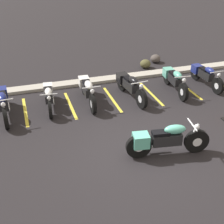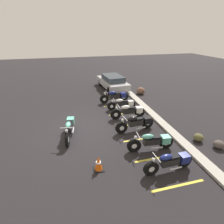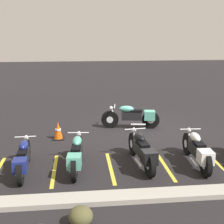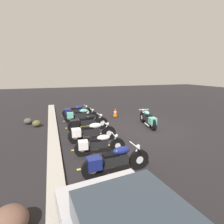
{
  "view_description": "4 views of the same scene",
  "coord_description": "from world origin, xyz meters",
  "views": [
    {
      "loc": [
        -2.97,
        -6.42,
        5.04
      ],
      "look_at": [
        -0.46,
        1.42,
        0.53
      ],
      "focal_mm": 50.0,
      "sensor_mm": 36.0,
      "label": 1
    },
    {
      "loc": [
        8.56,
        -0.17,
        5.02
      ],
      "look_at": [
        0.15,
        2.0,
        0.97
      ],
      "focal_mm": 28.0,
      "sensor_mm": 36.0,
      "label": 2
    },
    {
      "loc": [
        2.52,
        11.21,
        3.65
      ],
      "look_at": [
        1.42,
        1.19,
        1.07
      ],
      "focal_mm": 50.0,
      "sensor_mm": 36.0,
      "label": 3
    },
    {
      "loc": [
        -8.19,
        4.92,
        3.13
      ],
      "look_at": [
        0.21,
        1.97,
        1.09
      ],
      "focal_mm": 28.0,
      "sensor_mm": 36.0,
      "label": 4
    }
  ],
  "objects": [
    {
      "name": "ground",
      "position": [
        0.0,
        0.0,
        0.0
      ],
      "size": [
        60.0,
        60.0,
        0.0
      ],
      "primitive_type": "plane",
      "color": "black"
    },
    {
      "name": "motorcycle_teal_featured",
      "position": [
        0.41,
        -0.35,
        0.48
      ],
      "size": [
        2.26,
        0.74,
        0.89
      ],
      "rotation": [
        0.0,
        0.0,
        -0.15
      ],
      "color": "black",
      "rests_on": "ground"
    },
    {
      "name": "parked_bike_0",
      "position": [
        -3.59,
        3.25,
        0.47
      ],
      "size": [
        0.63,
        2.25,
        0.89
      ],
      "rotation": [
        0.0,
        0.0,
        -1.52
      ],
      "color": "black",
      "rests_on": "ground"
    },
    {
      "name": "parked_bike_1",
      "position": [
        -2.1,
        3.37,
        0.42
      ],
      "size": [
        0.56,
        1.99,
        0.78
      ],
      "rotation": [
        0.0,
        0.0,
        -1.66
      ],
      "color": "black",
      "rests_on": "ground"
    },
    {
      "name": "parked_bike_2",
      "position": [
        -0.74,
        3.37,
        0.46
      ],
      "size": [
        0.62,
        2.22,
        0.87
      ],
      "rotation": [
        0.0,
        0.0,
        -1.61
      ],
      "color": "black",
      "rests_on": "ground"
    },
    {
      "name": "parked_bike_3",
      "position": [
        0.8,
        3.23,
        0.47
      ],
      "size": [
        0.65,
        2.26,
        0.89
      ],
      "rotation": [
        0.0,
        0.0,
        -1.47
      ],
      "color": "black",
      "rests_on": "ground"
    },
    {
      "name": "parked_bike_4",
      "position": [
        2.62,
        3.28,
        0.45
      ],
      "size": [
        0.62,
        2.17,
        0.86
      ],
      "rotation": [
        0.0,
        0.0,
        -1.66
      ],
      "color": "black",
      "rests_on": "ground"
    },
    {
      "name": "parked_bike_5",
      "position": [
        4.01,
        3.36,
        0.44
      ],
      "size": [
        0.59,
        2.09,
        0.82
      ],
      "rotation": [
        0.0,
        0.0,
        -1.54
      ],
      "color": "black",
      "rests_on": "ground"
    },
    {
      "name": "concrete_curb",
      "position": [
        0.0,
        4.97,
        0.06
      ],
      "size": [
        18.0,
        0.5,
        0.12
      ],
      "primitive_type": "cube",
      "color": "#A8A399",
      "rests_on": "ground"
    },
    {
      "name": "landscape_rock_0",
      "position": [
        2.54,
        5.84,
        0.2
      ],
      "size": [
        0.55,
        0.55,
        0.39
      ],
      "primitive_type": "ellipsoid",
      "rotation": [
        0.0,
        0.0,
        0.15
      ],
      "color": "brown",
      "rests_on": "ground"
    },
    {
      "name": "landscape_rock_1",
      "position": [
        -4.86,
        5.87,
        0.29
      ],
      "size": [
        1.02,
        1.01,
        0.59
      ],
      "primitive_type": "ellipsoid",
      "rotation": [
        0.0,
        0.0,
        2.47
      ],
      "color": "brown",
      "rests_on": "ground"
    },
    {
      "name": "landscape_rock_2",
      "position": [
        3.28,
        6.37,
        0.19
      ],
      "size": [
        0.66,
        0.67,
        0.38
      ],
      "primitive_type": "ellipsoid",
      "rotation": [
        0.0,
        0.0,
        1.01
      ],
      "color": "#4A433F",
      "rests_on": "ground"
    },
    {
      "name": "traffic_cone",
      "position": [
        3.26,
        0.65,
        0.3
      ],
      "size": [
        0.4,
        0.4,
        0.64
      ],
      "color": "black",
      "rests_on": "ground"
    },
    {
      "name": "stall_line_0",
      "position": [
        -4.49,
        3.25,
        0.0
      ],
      "size": [
        0.1,
        2.1,
        0.0
      ],
      "primitive_type": "cube",
      "color": "gold",
      "rests_on": "ground"
    },
    {
      "name": "stall_line_1",
      "position": [
        -2.94,
        3.25,
        0.0
      ],
      "size": [
        0.1,
        2.1,
        0.0
      ],
      "primitive_type": "cube",
      "color": "gold",
      "rests_on": "ground"
    },
    {
      "name": "stall_line_2",
      "position": [
        -1.4,
        3.25,
        0.0
      ],
      "size": [
        0.1,
        2.1,
        0.0
      ],
      "primitive_type": "cube",
      "color": "gold",
      "rests_on": "ground"
    },
    {
      "name": "stall_line_3",
      "position": [
        0.14,
        3.25,
        0.0
      ],
      "size": [
        0.1,
        2.1,
        0.0
      ],
      "primitive_type": "cube",
      "color": "gold",
      "rests_on": "ground"
    },
    {
      "name": "stall_line_4",
      "position": [
        1.69,
        3.25,
        0.0
      ],
      "size": [
        0.1,
        2.1,
        0.0
      ],
      "primitive_type": "cube",
      "color": "gold",
      "rests_on": "ground"
    },
    {
      "name": "stall_line_5",
      "position": [
        3.23,
        3.25,
        0.0
      ],
      "size": [
        0.1,
        2.1,
        0.0
      ],
      "primitive_type": "cube",
      "color": "gold",
      "rests_on": "ground"
    },
    {
      "name": "stall_line_6",
      "position": [
        4.77,
        3.25,
        0.0
      ],
      "size": [
        0.1,
        2.1,
        0.0
      ],
      "primitive_type": "cube",
      "color": "gold",
      "rests_on": "ground"
    }
  ]
}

